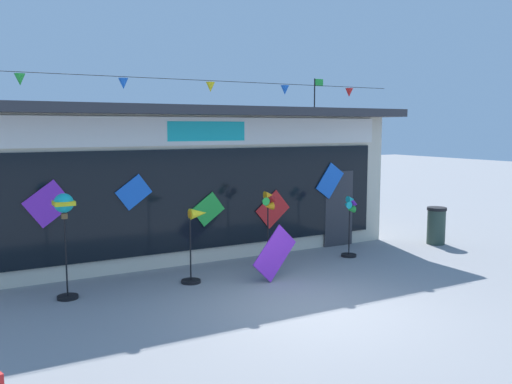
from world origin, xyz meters
TOP-DOWN VIEW (x-y plane):
  - ground_plane at (0.00, 0.00)m, footprint 80.00×80.00m
  - kite_shop_building at (-0.28, 6.68)m, footprint 10.98×6.46m
  - wind_spinner_far_left at (-3.65, 2.64)m, footprint 0.38×0.38m
  - wind_spinner_left at (-1.15, 2.49)m, footprint 0.57×0.40m
  - wind_spinner_center_left at (0.74, 2.78)m, footprint 0.44×0.33m
  - wind_spinner_center_right at (2.98, 2.67)m, footprint 0.42×0.38m
  - trash_bin at (5.96, 2.69)m, footprint 0.52×0.52m
  - display_kite_on_ground at (0.32, 1.82)m, footprint 1.14×0.22m

SIDE VIEW (x-z plane):
  - ground_plane at x=0.00m, z-range 0.00..0.00m
  - trash_bin at x=5.96m, z-range 0.01..1.01m
  - display_kite_on_ground at x=0.32m, z-range 0.00..1.14m
  - wind_spinner_center_right at x=2.98m, z-range 0.20..1.71m
  - wind_spinner_left at x=-1.15m, z-range 0.20..1.73m
  - wind_spinner_center_left at x=0.74m, z-range 0.34..2.08m
  - wind_spinner_far_left at x=-3.65m, z-range 0.55..2.51m
  - kite_shop_building at x=-0.28m, z-range -0.64..4.30m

